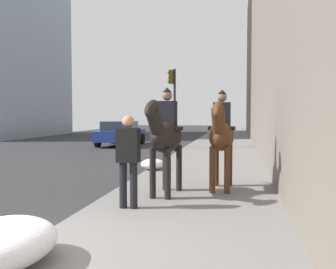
{
  "coord_description": "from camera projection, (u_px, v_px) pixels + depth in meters",
  "views": [
    {
      "loc": [
        -4.29,
        -2.77,
        1.84
      ],
      "look_at": [
        4.0,
        -1.27,
        1.4
      ],
      "focal_mm": 41.38,
      "sensor_mm": 36.0,
      "label": 1
    }
  ],
  "objects": [
    {
      "name": "traffic_light_near_curb",
      "position": [
        173.0,
        96.0,
        19.79
      ],
      "size": [
        0.2,
        0.44,
        4.15
      ],
      "color": "black",
      "rests_on": "ground"
    },
    {
      "name": "snow_pile_far",
      "position": [
        153.0,
        164.0,
        12.12
      ],
      "size": [
        0.95,
        0.73,
        0.33
      ],
      "primitive_type": "ellipsoid",
      "color": "white",
      "rests_on": "sidewalk_slab"
    },
    {
      "name": "pedestrian_greeting",
      "position": [
        128.0,
        155.0,
        7.04
      ],
      "size": [
        0.26,
        0.4,
        1.7
      ],
      "rotation": [
        0.0,
        0.0,
        -0.01
      ],
      "color": "black",
      "rests_on": "sidewalk_slab"
    },
    {
      "name": "mounted_horse_near",
      "position": [
        165.0,
        135.0,
        8.18
      ],
      "size": [
        2.15,
        0.72,
        2.29
      ],
      "rotation": [
        0.0,
        0.0,
        3.03
      ],
      "color": "black",
      "rests_on": "sidewalk_slab"
    },
    {
      "name": "snow_pile_near",
      "position": [
        1.0,
        244.0,
        4.36
      ],
      "size": [
        1.52,
        1.17,
        0.53
      ],
      "primitive_type": "ellipsoid",
      "color": "white",
      "rests_on": "sidewalk_slab"
    },
    {
      "name": "car_near_lane",
      "position": [
        121.0,
        133.0,
        22.69
      ],
      "size": [
        4.62,
        2.12,
        1.44
      ],
      "rotation": [
        0.0,
        0.0,
        0.01
      ],
      "color": "navy",
      "rests_on": "ground"
    },
    {
      "name": "sidewalk_slab",
      "position": [
        153.0,
        268.0,
        4.48
      ],
      "size": [
        120.0,
        3.63,
        0.12
      ],
      "primitive_type": "cube",
      "color": "slate",
      "rests_on": "ground"
    },
    {
      "name": "mounted_horse_far",
      "position": [
        221.0,
        135.0,
        8.71
      ],
      "size": [
        2.15,
        0.62,
        2.28
      ],
      "rotation": [
        0.0,
        0.0,
        3.1
      ],
      "color": "#4C2B16",
      "rests_on": "sidewalk_slab"
    }
  ]
}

